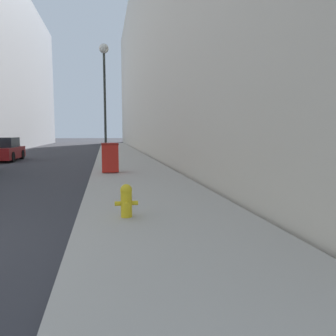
{
  "coord_description": "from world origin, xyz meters",
  "views": [
    {
      "loc": [
        4.14,
        -5.08,
        1.83
      ],
      "look_at": [
        8.28,
        16.53,
        -0.58
      ],
      "focal_mm": 35.0,
      "sensor_mm": 36.0,
      "label": 1
    }
  ],
  "objects_px": {
    "fire_hydrant": "(126,200)",
    "lamppost": "(104,80)",
    "trash_bin": "(110,157)",
    "parked_sedan_near": "(2,150)"
  },
  "relations": [
    {
      "from": "fire_hydrant",
      "to": "parked_sedan_near",
      "type": "distance_m",
      "value": 17.49
    },
    {
      "from": "trash_bin",
      "to": "lamppost",
      "type": "relative_size",
      "value": 0.2
    },
    {
      "from": "lamppost",
      "to": "parked_sedan_near",
      "type": "height_order",
      "value": "lamppost"
    },
    {
      "from": "parked_sedan_near",
      "to": "lamppost",
      "type": "bearing_deg",
      "value": -33.29
    },
    {
      "from": "fire_hydrant",
      "to": "lamppost",
      "type": "xyz_separation_m",
      "value": [
        -0.37,
        11.79,
        4.12
      ]
    },
    {
      "from": "trash_bin",
      "to": "parked_sedan_near",
      "type": "distance_m",
      "value": 10.87
    },
    {
      "from": "lamppost",
      "to": "parked_sedan_near",
      "type": "relative_size",
      "value": 1.59
    },
    {
      "from": "lamppost",
      "to": "trash_bin",
      "type": "bearing_deg",
      "value": -87.83
    },
    {
      "from": "trash_bin",
      "to": "lamppost",
      "type": "distance_m",
      "value": 5.76
    },
    {
      "from": "fire_hydrant",
      "to": "lamppost",
      "type": "relative_size",
      "value": 0.1
    }
  ]
}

